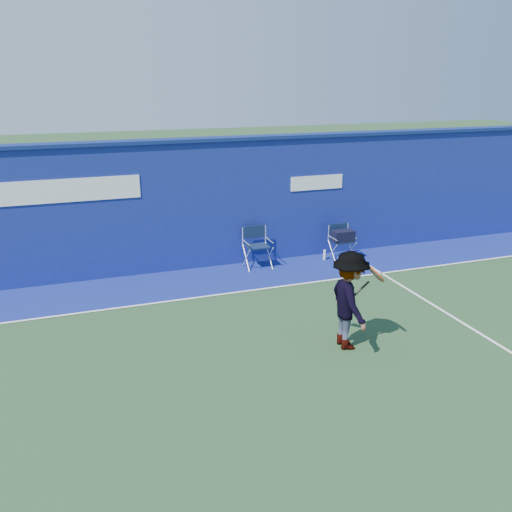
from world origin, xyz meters
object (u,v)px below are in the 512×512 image
object	(u,v)px
water_bottle	(325,255)
tennis_player	(349,300)
directors_chair_right	(342,246)
directors_chair_left	(257,255)

from	to	relation	value
water_bottle	tennis_player	distance (m)	4.63
directors_chair_right	tennis_player	distance (m)	4.65
water_bottle	directors_chair_right	bearing A→B (deg)	-17.79
directors_chair_right	water_bottle	distance (m)	0.49
directors_chair_left	tennis_player	world-z (taller)	tennis_player
tennis_player	directors_chair_right	bearing A→B (deg)	63.43
directors_chair_left	water_bottle	bearing A→B (deg)	-1.84
directors_chair_right	tennis_player	size ratio (longest dim) A/B	0.52
directors_chair_right	directors_chair_left	bearing A→B (deg)	175.09
water_bottle	tennis_player	bearing A→B (deg)	-111.28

